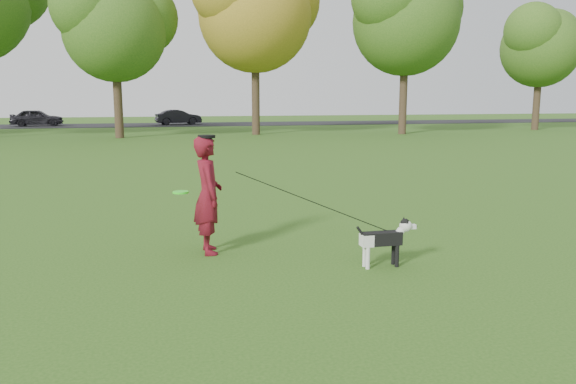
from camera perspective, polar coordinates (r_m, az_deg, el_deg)
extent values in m
plane|color=#285116|center=(8.22, 1.49, -6.68)|extent=(120.00, 120.00, 0.00)
cube|color=black|center=(47.72, -10.89, 6.74)|extent=(120.00, 7.00, 0.02)
imported|color=#5F0D11|center=(8.38, -8.13, -0.31)|extent=(0.46, 0.66, 1.75)
cube|color=black|center=(7.80, 9.46, -4.69)|extent=(0.56, 0.17, 0.18)
cube|color=silver|center=(7.72, 7.99, -4.87)|extent=(0.16, 0.18, 0.17)
cylinder|color=silver|center=(7.73, 8.11, -6.66)|extent=(0.06, 0.06, 0.31)
cylinder|color=silver|center=(7.84, 7.79, -6.42)|extent=(0.06, 0.06, 0.31)
cylinder|color=black|center=(7.89, 11.01, -6.40)|extent=(0.06, 0.06, 0.31)
cylinder|color=black|center=(8.00, 10.66, -6.18)|extent=(0.06, 0.06, 0.31)
cylinder|color=silver|center=(7.89, 11.16, -4.23)|extent=(0.19, 0.11, 0.20)
sphere|color=silver|center=(7.90, 11.86, -3.39)|extent=(0.17, 0.17, 0.17)
sphere|color=black|center=(7.89, 11.81, -3.15)|extent=(0.13, 0.13, 0.13)
cube|color=silver|center=(7.95, 12.46, -3.46)|extent=(0.11, 0.07, 0.06)
sphere|color=black|center=(7.97, 12.86, -3.43)|extent=(0.04, 0.04, 0.04)
cone|color=black|center=(7.84, 11.96, -2.85)|extent=(0.06, 0.06, 0.07)
cone|color=black|center=(7.92, 11.68, -2.72)|extent=(0.06, 0.06, 0.07)
cylinder|color=black|center=(7.69, 7.61, -4.36)|extent=(0.19, 0.04, 0.26)
cylinder|color=black|center=(7.86, 10.79, -4.20)|extent=(0.12, 0.12, 0.02)
imported|color=black|center=(48.50, -24.15, 6.91)|extent=(3.92, 1.71, 1.32)
imported|color=black|center=(47.69, -11.08, 7.48)|extent=(3.86, 1.95, 1.21)
cylinder|color=#32FF20|center=(8.21, -10.85, -0.02)|extent=(0.23, 0.23, 0.02)
cylinder|color=black|center=(8.27, -8.28, 5.61)|extent=(0.26, 0.26, 0.04)
cylinder|color=#38281C|center=(33.19, -16.89, 8.90)|extent=(0.48, 0.48, 4.20)
sphere|color=#426B1E|center=(33.44, -17.27, 16.35)|extent=(5.60, 5.60, 5.60)
cylinder|color=#38281C|center=(34.65, -3.30, 10.01)|extent=(0.48, 0.48, 5.04)
sphere|color=#A58426|center=(35.07, -3.39, 18.54)|extent=(6.72, 6.72, 6.72)
cylinder|color=#38281C|center=(35.92, 11.63, 9.65)|extent=(0.48, 0.48, 4.83)
sphere|color=#426B1E|center=(36.27, 11.91, 17.55)|extent=(6.44, 6.44, 6.44)
cylinder|color=#38281C|center=(43.31, 23.94, 8.44)|extent=(0.48, 0.48, 3.99)
sphere|color=#426B1E|center=(43.48, 24.32, 13.87)|extent=(5.32, 5.32, 5.32)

